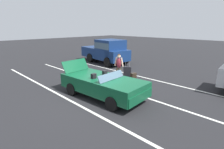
% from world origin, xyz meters
% --- Properties ---
extents(ground_plane, '(80.00, 80.00, 0.00)m').
position_xyz_m(ground_plane, '(0.00, 0.00, 0.00)').
color(ground_plane, black).
extents(lot_line_near, '(18.00, 0.12, 0.01)m').
position_xyz_m(lot_line_near, '(0.00, -1.36, 0.00)').
color(lot_line_near, silver).
rests_on(lot_line_near, ground_plane).
extents(lot_line_mid, '(18.00, 0.12, 0.01)m').
position_xyz_m(lot_line_mid, '(0.00, 1.34, 0.00)').
color(lot_line_mid, silver).
rests_on(lot_line_mid, ground_plane).
extents(lot_line_far, '(18.00, 0.12, 0.01)m').
position_xyz_m(lot_line_far, '(0.00, 4.04, 0.00)').
color(lot_line_far, silver).
rests_on(lot_line_far, ground_plane).
extents(convertible_car, '(4.33, 2.10, 1.51)m').
position_xyz_m(convertible_car, '(0.20, 0.02, 0.59)').
color(convertible_car, '#0F4C2D').
rests_on(convertible_car, ground_plane).
extents(suitcase_large_black, '(0.55, 0.51, 1.07)m').
position_xyz_m(suitcase_large_black, '(-1.23, 3.20, 0.37)').
color(suitcase_large_black, black).
rests_on(suitcase_large_black, ground_plane).
extents(suitcase_medium_bright, '(0.39, 0.46, 0.90)m').
position_xyz_m(suitcase_medium_bright, '(-1.02, 1.67, 0.31)').
color(suitcase_medium_bright, '#1E479E').
rests_on(suitcase_medium_bright, ground_plane).
extents(suitcase_small_carryon, '(0.25, 0.36, 0.50)m').
position_xyz_m(suitcase_small_carryon, '(-0.53, 2.95, 0.25)').
color(suitcase_small_carryon, '#2D2319').
rests_on(suitcase_small_carryon, ground_plane).
extents(traveler_person, '(0.60, 0.31, 1.65)m').
position_xyz_m(traveler_person, '(-1.14, 2.31, 0.93)').
color(traveler_person, '#4C3F2D').
rests_on(traveler_person, ground_plane).
extents(parked_pickup_truck_near, '(5.18, 2.50, 2.10)m').
position_xyz_m(parked_pickup_truck_near, '(-5.55, 5.49, 1.11)').
color(parked_pickup_truck_near, navy).
rests_on(parked_pickup_truck_near, ground_plane).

